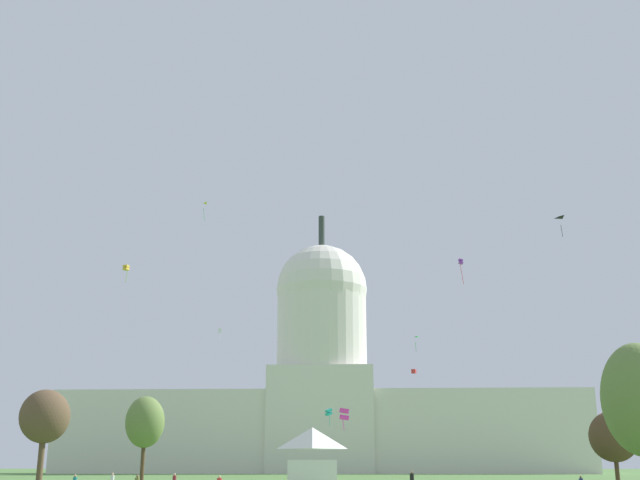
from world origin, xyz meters
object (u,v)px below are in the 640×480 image
tree_west_mid (45,417)px  kite_yellow_high (203,205)px  kite_turquoise_low (329,412)px  capitol_building (322,397)px  person_black_mid_right (412,480)px  tree_east_mid (614,437)px  kite_white_mid (220,331)px  kite_magenta_low (344,414)px  kite_red_mid (414,371)px  tree_west_near (145,422)px  kite_green_mid (414,340)px  kite_gold_mid (126,268)px  tree_east_far (640,399)px  event_tent (312,457)px  kite_black_high (563,222)px  kite_violet_mid (461,262)px

tree_west_mid → kite_yellow_high: bearing=63.9°
tree_west_mid → kite_turquoise_low: size_ratio=4.44×
capitol_building → person_black_mid_right: capitol_building is taller
tree_east_mid → kite_yellow_high: bearing=156.0°
person_black_mid_right → kite_white_mid: 109.29m
tree_west_mid → kite_magenta_low: bearing=-25.7°
kite_red_mid → kite_white_mid: bearing=36.8°
tree_west_near → kite_turquoise_low: size_ratio=4.45×
kite_magenta_low → kite_yellow_high: kite_yellow_high is taller
capitol_building → kite_green_mid: size_ratio=58.01×
tree_east_mid → kite_gold_mid: 78.15m
person_black_mid_right → tree_west_near: bearing=171.8°
kite_red_mid → kite_yellow_high: 73.75m
tree_west_mid → tree_east_far: bearing=-32.8°
event_tent → kite_turquoise_low: kite_turquoise_low is taller
event_tent → kite_red_mid: kite_red_mid is taller
kite_red_mid → kite_green_mid: size_ratio=0.54×
tree_west_mid → kite_yellow_high: (15.32, 31.21, 42.48)m
kite_gold_mid → tree_east_far: bearing=-111.4°
kite_black_high → kite_gold_mid: 72.92m
tree_west_near → tree_west_mid: bearing=-132.0°
kite_green_mid → kite_gold_mid: kite_gold_mid is taller
tree_west_mid → kite_turquoise_low: tree_west_mid is taller
tree_west_mid → kite_magenta_low: size_ratio=5.07×
tree_west_mid → kite_turquoise_low: 45.99m
tree_west_near → kite_black_high: (68.89, 1.30, 32.89)m
tree_east_far → kite_yellow_high: bearing=125.5°
event_tent → kite_magenta_low: size_ratio=2.49×
tree_east_mid → kite_magenta_low: tree_east_mid is taller
tree_west_mid → person_black_mid_right: bearing=-24.5°
kite_violet_mid → kite_black_high: (17.88, 3.56, 7.76)m
kite_yellow_high → kite_turquoise_low: bearing=56.4°
kite_red_mid → kite_white_mid: (-47.34, -10.58, 8.71)m
tree_east_mid → kite_violet_mid: 34.75m
kite_violet_mid → kite_yellow_high: size_ratio=1.27×
kite_violet_mid → tree_east_far: bearing=1.8°
tree_east_far → kite_turquoise_low: (-29.04, 66.73, 3.16)m
tree_east_mid → kite_turquoise_low: bearing=153.8°
kite_magenta_low → kite_violet_mid: (18.61, 31.33, 25.99)m
person_black_mid_right → kite_yellow_high: size_ratio=0.52×
tree_east_far → tree_west_mid: bearing=147.2°
tree_east_mid → kite_yellow_high: (-66.03, 29.37, 45.32)m
kite_black_high → kite_gold_mid: size_ratio=1.01×
tree_west_mid → person_black_mid_right: 56.82m
tree_east_mid → kite_magenta_low: (-37.62, -22.85, 1.83)m
kite_white_mid → kite_gold_mid: bearing=-45.5°
event_tent → kite_black_high: bearing=41.4°
tree_west_mid → kite_violet_mid: 67.94m
tree_east_far → tree_west_near: tree_west_near is taller
kite_turquoise_low → tree_east_far: bearing=-8.5°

